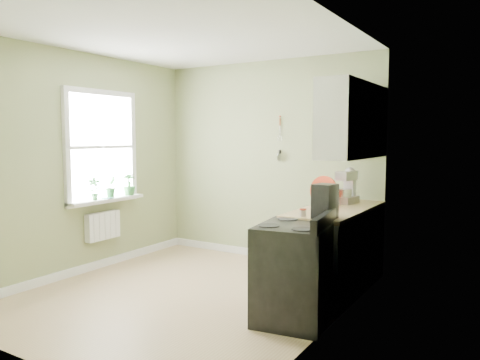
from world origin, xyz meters
The scene contains 21 objects.
floor centered at (0.00, 0.00, -0.01)m, with size 3.20×3.60×0.02m, color tan.
ceiling centered at (0.00, 0.00, 2.71)m, with size 3.20×3.60×0.02m, color white.
wall_back centered at (0.00, 1.81, 1.35)m, with size 3.20×0.02×2.70m, color #939B6A.
wall_left centered at (-1.61, 0.00, 1.35)m, with size 0.02×3.60×2.70m, color #939B6A.
wall_right centered at (1.61, 0.00, 1.35)m, with size 0.02×3.60×2.70m, color #939B6A.
base_cabinets centered at (1.30, 1.00, 0.43)m, with size 0.60×1.60×0.87m, color silver.
countertop centered at (1.29, 1.00, 0.89)m, with size 0.64×1.60×0.04m, color tan.
upper_cabinets centered at (1.43, 1.10, 1.85)m, with size 0.35×1.40×0.80m, color silver.
window centered at (-1.58, 0.30, 1.55)m, with size 0.06×1.14×1.44m.
window_sill centered at (-1.51, 0.30, 0.88)m, with size 0.18×1.14×0.04m, color white.
radiator centered at (-1.54, 0.25, 0.55)m, with size 0.12×0.50×0.35m, color white.
wall_utensils centered at (0.20, 1.78, 1.56)m, with size 0.02×0.14×0.58m.
stove centered at (1.28, -0.04, 0.45)m, with size 0.74×0.81×1.01m.
stand_mixer centered at (1.26, 1.41, 1.09)m, with size 0.25×0.36×0.41m.
kettle centered at (1.05, 1.24, 1.01)m, with size 0.20×0.12×0.20m.
coffee_maker centered at (1.42, 0.30, 1.06)m, with size 0.21×0.23×0.33m.
red_tray centered at (1.10, 1.09, 1.08)m, with size 0.33×0.33×0.02m, color red.
jar centered at (1.20, 0.30, 0.95)m, with size 0.07×0.07×0.07m.
plant_a centered at (-1.50, 0.09, 1.04)m, with size 0.15×0.10×0.28m, color #2B662E.
plant_b centered at (-1.50, 0.37, 1.04)m, with size 0.16×0.13×0.28m, color #2B662E.
plant_c centered at (-1.50, 0.69, 1.04)m, with size 0.16×0.16×0.29m, color #2B662E.
Camera 1 is at (3.03, -3.83, 1.67)m, focal length 35.00 mm.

